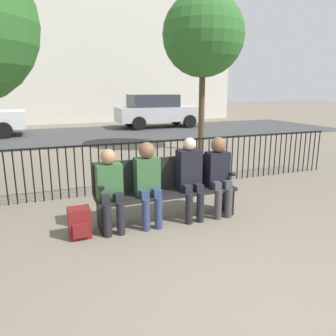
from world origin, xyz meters
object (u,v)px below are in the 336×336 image
at_px(seated_person_0, 110,186).
at_px(tree_0, 203,35).
at_px(park_bench, 166,186).
at_px(seated_person_2, 190,175).
at_px(parked_car_1, 157,110).
at_px(backpack, 79,223).
at_px(seated_person_1, 148,179).
at_px(seated_person_3, 219,171).

bearing_deg(seated_person_0, tree_0, 51.92).
relative_size(park_bench, seated_person_2, 1.71).
relative_size(park_bench, tree_0, 0.45).
height_order(park_bench, parked_car_1, parked_car_1).
bearing_deg(parked_car_1, park_bench, -109.00).
distance_m(park_bench, seated_person_2, 0.39).
xyz_separation_m(seated_person_0, tree_0, (3.91, 4.99, 2.78)).
xyz_separation_m(seated_person_2, parked_car_1, (3.56, 11.43, 0.17)).
bearing_deg(tree_0, seated_person_0, -128.08).
distance_m(backpack, parked_car_1, 12.62).
distance_m(seated_person_1, seated_person_3, 1.12).
height_order(seated_person_3, backpack, seated_person_3).
distance_m(park_bench, seated_person_0, 0.88).
relative_size(seated_person_3, parked_car_1, 0.29).
relative_size(seated_person_0, seated_person_3, 0.94).
height_order(seated_person_1, tree_0, tree_0).
distance_m(seated_person_2, backpack, 1.69).
bearing_deg(tree_0, park_bench, -122.18).
distance_m(seated_person_2, parked_car_1, 11.98).
distance_m(seated_person_0, parked_car_1, 12.39).
distance_m(park_bench, backpack, 1.34).
height_order(seated_person_3, parked_car_1, parked_car_1).
bearing_deg(parked_car_1, seated_person_0, -112.53).
xyz_separation_m(backpack, tree_0, (4.34, 5.04, 3.22)).
bearing_deg(tree_0, seated_person_2, -118.67).
relative_size(seated_person_1, parked_car_1, 0.28).
xyz_separation_m(seated_person_2, backpack, (-1.62, -0.06, -0.48)).
relative_size(seated_person_1, backpack, 2.96).
height_order(seated_person_2, tree_0, tree_0).
bearing_deg(parked_car_1, seated_person_1, -110.21).
bearing_deg(tree_0, backpack, -130.73).
bearing_deg(seated_person_0, backpack, -172.77).
bearing_deg(parked_car_1, seated_person_2, -107.31).
bearing_deg(parked_car_1, backpack, -114.26).
distance_m(seated_person_0, seated_person_1, 0.54).
bearing_deg(seated_person_0, seated_person_2, 0.25).
height_order(seated_person_1, seated_person_3, seated_person_3).
bearing_deg(seated_person_3, seated_person_1, -179.97).
bearing_deg(seated_person_0, seated_person_3, 0.15).
distance_m(park_bench, parked_car_1, 11.96).
xyz_separation_m(tree_0, parked_car_1, (0.84, 6.45, -2.58)).
relative_size(seated_person_3, tree_0, 0.26).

